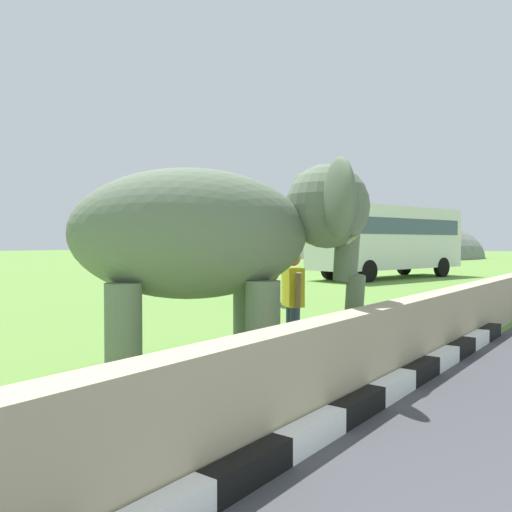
{
  "coord_description": "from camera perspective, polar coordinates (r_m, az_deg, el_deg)",
  "views": [
    {
      "loc": [
        -2.84,
        1.04,
        1.78
      ],
      "look_at": [
        2.62,
        5.18,
        1.6
      ],
      "focal_mm": 36.36,
      "sensor_mm": 36.0,
      "label": 1
    }
  ],
  "objects": [
    {
      "name": "person_handler",
      "position": [
        7.84,
        4.09,
        -4.75
      ],
      "size": [
        0.48,
        0.56,
        1.66
      ],
      "color": "navy",
      "rests_on": "ground_plane"
    },
    {
      "name": "elephant",
      "position": [
        6.83,
        -4.06,
        2.11
      ],
      "size": [
        3.9,
        3.74,
        2.86
      ],
      "color": "#62715A",
      "rests_on": "ground_plane"
    },
    {
      "name": "bus_white",
      "position": [
        26.62,
        14.33,
        2.11
      ],
      "size": [
        9.5,
        4.71,
        3.5
      ],
      "color": "silver",
      "rests_on": "ground_plane"
    },
    {
      "name": "barrier_parapet",
      "position": [
        5.64,
        8.85,
        -11.62
      ],
      "size": [
        28.0,
        0.36,
        1.0
      ],
      "primitive_type": "cube",
      "color": "tan",
      "rests_on": "ground_plane"
    },
    {
      "name": "hill_east",
      "position": [
        62.78,
        14.39,
        -0.16
      ],
      "size": [
        25.63,
        20.5,
        10.23
      ],
      "color": "slate",
      "rests_on": "ground_plane"
    },
    {
      "name": "striped_curb",
      "position": [
        3.78,
        -5.56,
        -24.57
      ],
      "size": [
        16.2,
        0.2,
        0.24
      ],
      "color": "white",
      "rests_on": "ground_plane"
    },
    {
      "name": "cow_near",
      "position": [
        15.25,
        1.21,
        -1.91
      ],
      "size": [
        1.46,
        1.77,
        1.23
      ],
      "color": "#473323",
      "rests_on": "ground_plane"
    }
  ]
}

